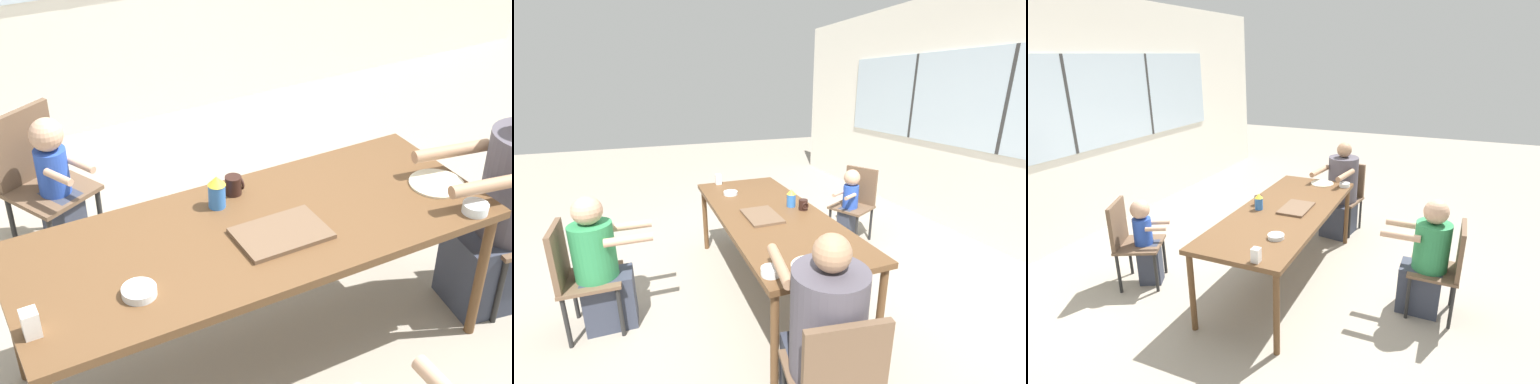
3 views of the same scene
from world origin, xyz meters
TOP-DOWN VIEW (x-y plane):
  - ground_plane at (0.00, 0.00)m, footprint 16.00×16.00m
  - wall_back_with_windows at (0.00, 2.64)m, footprint 8.40×0.08m
  - dining_table at (0.00, 0.00)m, footprint 2.11×0.83m
  - chair_for_woman_green_shirt at (1.45, -0.25)m, footprint 0.46×0.46m
  - chair_for_man_blue_shirt at (-0.02, -1.47)m, footprint 0.40×0.40m
  - chair_for_toddler at (-0.64, 1.32)m, footprint 0.54×0.54m
  - person_woman_green_shirt at (1.28, -0.22)m, footprint 0.71×0.46m
  - person_man_blue_shirt at (-0.02, -1.30)m, footprint 0.32×0.55m
  - person_toddler at (-0.58, 1.18)m, footprint 0.29×0.35m
  - food_tray_dark at (0.07, -0.10)m, footprint 0.39×0.26m
  - coffee_mug at (0.04, 0.29)m, footprint 0.08×0.08m
  - sippy_cup at (-0.07, 0.23)m, footprint 0.08×0.08m
  - milk_carton_small at (-0.99, -0.20)m, footprint 0.06×0.06m
  - bowl_white_shallow at (-0.59, -0.18)m, footprint 0.13×0.13m
  - bowl_cereal at (0.90, -0.35)m, footprint 0.11×0.11m
  - plate_tortillas at (0.91, -0.09)m, footprint 0.26×0.26m

SIDE VIEW (x-z plane):
  - ground_plane at x=0.00m, z-range 0.00..0.00m
  - person_toddler at x=-0.58m, z-range 0.00..0.86m
  - person_man_blue_shirt at x=-0.02m, z-range -0.05..0.98m
  - chair_for_woman_green_shirt at x=1.45m, z-range 0.08..0.92m
  - chair_for_man_blue_shirt at x=-0.02m, z-range 0.08..0.92m
  - chair_for_toddler at x=-0.64m, z-range 0.08..0.92m
  - person_woman_green_shirt at x=1.28m, z-range -0.07..1.07m
  - dining_table at x=0.00m, z-range 0.31..1.05m
  - plate_tortillas at x=0.91m, z-range 0.73..0.74m
  - food_tray_dark at x=0.07m, z-range 0.73..0.75m
  - bowl_white_shallow at x=-0.59m, z-range 0.73..0.77m
  - bowl_cereal at x=0.90m, z-range 0.73..0.78m
  - coffee_mug at x=0.04m, z-range 0.73..0.82m
  - milk_carton_small at x=-0.99m, z-range 0.73..0.84m
  - sippy_cup at x=-0.07m, z-range 0.73..0.89m
  - wall_back_with_windows at x=0.00m, z-range 0.01..2.81m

